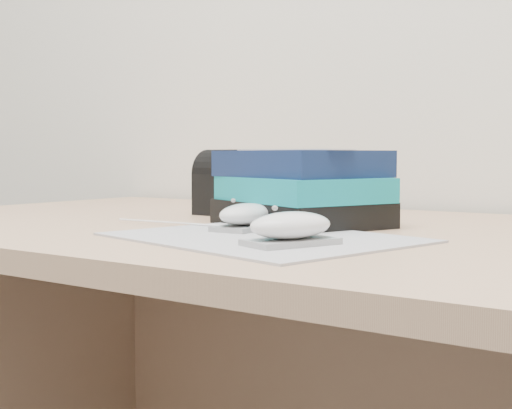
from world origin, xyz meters
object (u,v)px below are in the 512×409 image
Objects in this scene: mouse_rear at (246,216)px; pouch at (235,183)px; mouse_front at (291,228)px; book_stack at (301,189)px; desk at (353,379)px.

pouch reaches higher than mouse_rear.
mouse_front is at bearing -45.10° from pouch.
book_stack is at bearing 118.61° from mouse_front.
book_stack is at bearing -25.88° from pouch.
desk is at bearing -10.27° from pouch.
desk is at bearing 101.96° from mouse_front.
desk is 5.65× the size of book_stack.
pouch is (-0.26, 0.05, 0.29)m from desk.
mouse_rear is at bearing -116.29° from desk.
desk is 0.38m from mouse_front.
mouse_front reaches higher than desk.
mouse_rear is at bearing -98.35° from book_stack.
mouse_rear is (-0.08, -0.16, 0.26)m from desk.
pouch is at bearing 129.88° from mouse_rear.
mouse_front is 0.45m from pouch.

